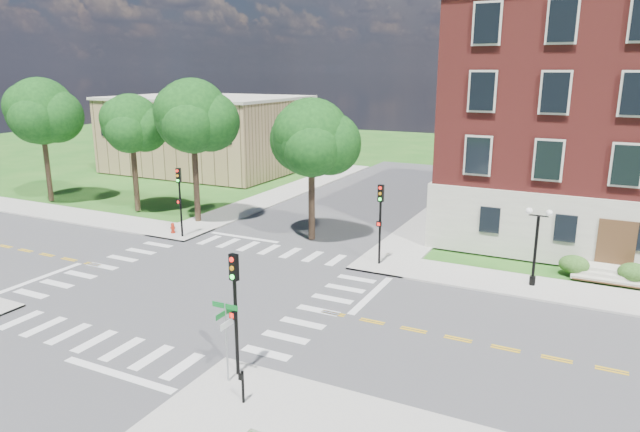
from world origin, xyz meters
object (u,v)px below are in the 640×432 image
at_px(traffic_signal_nw, 180,193).
at_px(fire_hydrant, 173,228).
at_px(street_sign_pole, 226,327).
at_px(traffic_signal_se, 235,299).
at_px(traffic_signal_ne, 380,214).
at_px(twin_lamp_west, 536,242).
at_px(push_button_post, 243,385).

bearing_deg(traffic_signal_nw, fire_hydrant, 161.68).
bearing_deg(fire_hydrant, traffic_signal_nw, -18.32).
relative_size(street_sign_pole, fire_hydrant, 4.13).
height_order(traffic_signal_se, traffic_signal_nw, same).
bearing_deg(traffic_signal_se, fire_hydrant, 137.15).
bearing_deg(traffic_signal_se, traffic_signal_ne, 88.83).
xyz_separation_m(traffic_signal_ne, fire_hydrant, (-15.43, -0.34, -2.72)).
xyz_separation_m(traffic_signal_nw, fire_hydrant, (-1.14, 0.38, -2.72)).
distance_m(traffic_signal_se, street_sign_pole, 1.05).
xyz_separation_m(twin_lamp_west, fire_hydrant, (-24.06, -0.75, -2.06)).
relative_size(traffic_signal_se, twin_lamp_west, 1.13).
height_order(traffic_signal_nw, twin_lamp_west, traffic_signal_nw).
bearing_deg(fire_hydrant, push_button_post, -43.50).
bearing_deg(push_button_post, street_sign_pole, 143.51).
xyz_separation_m(traffic_signal_ne, twin_lamp_west, (8.63, 0.41, -0.66)).
bearing_deg(push_button_post, traffic_signal_ne, 93.50).
relative_size(twin_lamp_west, push_button_post, 3.53).
relative_size(push_button_post, fire_hydrant, 1.60).
xyz_separation_m(traffic_signal_ne, push_button_post, (0.97, -15.91, -2.39)).
distance_m(traffic_signal_se, traffic_signal_nw, 19.56).
xyz_separation_m(traffic_signal_se, traffic_signal_nw, (-13.99, 13.66, 0.00)).
relative_size(traffic_signal_ne, traffic_signal_nw, 1.00).
bearing_deg(traffic_signal_ne, street_sign_pole, -91.25).
relative_size(traffic_signal_nw, street_sign_pole, 1.55).
relative_size(traffic_signal_ne, twin_lamp_west, 1.13).
relative_size(traffic_signal_nw, push_button_post, 4.00).
xyz_separation_m(street_sign_pole, push_button_post, (1.30, -0.96, -1.51)).
height_order(traffic_signal_se, push_button_post, traffic_signal_se).
height_order(twin_lamp_west, street_sign_pole, twin_lamp_west).
bearing_deg(push_button_post, fire_hydrant, 136.50).
bearing_deg(street_sign_pole, fire_hydrant, 135.96).
bearing_deg(traffic_signal_ne, traffic_signal_se, -91.17).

